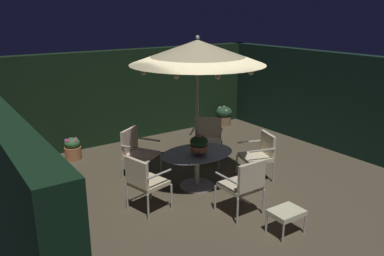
{
  "coord_description": "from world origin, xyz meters",
  "views": [
    {
      "loc": [
        -4.29,
        -5.69,
        3.28
      ],
      "look_at": [
        -0.26,
        0.15,
        1.14
      ],
      "focal_mm": 36.5,
      "sensor_mm": 36.0,
      "label": 1
    }
  ],
  "objects_px": {
    "patio_chair_northeast": "(137,149)",
    "potted_plant_right_far": "(224,115)",
    "patio_chair_east": "(144,180)",
    "potted_plant_front_corner": "(14,181)",
    "centerpiece_planter": "(199,144)",
    "ottoman_footrest": "(286,213)",
    "patio_chair_south": "(260,153)",
    "patio_umbrella": "(198,52)",
    "potted_plant_left_far": "(49,232)",
    "patio_chair_north": "(207,137)",
    "potted_plant_back_left": "(73,148)",
    "patio_dining_table": "(197,161)",
    "patio_chair_southeast": "(244,183)"
  },
  "relations": [
    {
      "from": "patio_chair_north",
      "to": "patio_chair_northeast",
      "type": "bearing_deg",
      "value": 173.29
    },
    {
      "from": "potted_plant_left_far",
      "to": "patio_chair_north",
      "type": "bearing_deg",
      "value": 21.53
    },
    {
      "from": "patio_chair_south",
      "to": "potted_plant_right_far",
      "type": "bearing_deg",
      "value": 61.49
    },
    {
      "from": "patio_chair_northeast",
      "to": "potted_plant_front_corner",
      "type": "relative_size",
      "value": 1.71
    },
    {
      "from": "ottoman_footrest",
      "to": "potted_plant_left_far",
      "type": "height_order",
      "value": "potted_plant_left_far"
    },
    {
      "from": "potted_plant_front_corner",
      "to": "potted_plant_back_left",
      "type": "xyz_separation_m",
      "value": [
        1.48,
        1.25,
        -0.04
      ]
    },
    {
      "from": "ottoman_footrest",
      "to": "potted_plant_front_corner",
      "type": "relative_size",
      "value": 0.88
    },
    {
      "from": "potted_plant_front_corner",
      "to": "potted_plant_back_left",
      "type": "relative_size",
      "value": 1.14
    },
    {
      "from": "patio_dining_table",
      "to": "patio_chair_south",
      "type": "height_order",
      "value": "patio_chair_south"
    },
    {
      "from": "ottoman_footrest",
      "to": "patio_chair_north",
      "type": "bearing_deg",
      "value": 75.78
    },
    {
      "from": "potted_plant_back_left",
      "to": "potted_plant_left_far",
      "type": "bearing_deg",
      "value": -112.98
    },
    {
      "from": "patio_chair_east",
      "to": "potted_plant_right_far",
      "type": "height_order",
      "value": "patio_chair_east"
    },
    {
      "from": "patio_umbrella",
      "to": "ottoman_footrest",
      "type": "bearing_deg",
      "value": -85.64
    },
    {
      "from": "ottoman_footrest",
      "to": "potted_plant_front_corner",
      "type": "height_order",
      "value": "potted_plant_front_corner"
    },
    {
      "from": "potted_plant_right_far",
      "to": "potted_plant_left_far",
      "type": "height_order",
      "value": "potted_plant_left_far"
    },
    {
      "from": "patio_chair_east",
      "to": "patio_dining_table",
      "type": "bearing_deg",
      "value": 13.15
    },
    {
      "from": "patio_chair_east",
      "to": "patio_chair_north",
      "type": "bearing_deg",
      "value": 29.15
    },
    {
      "from": "patio_chair_northeast",
      "to": "patio_chair_south",
      "type": "height_order",
      "value": "patio_chair_northeast"
    },
    {
      "from": "patio_chair_east",
      "to": "potted_plant_front_corner",
      "type": "relative_size",
      "value": 1.7
    },
    {
      "from": "potted_plant_right_far",
      "to": "patio_chair_northeast",
      "type": "bearing_deg",
      "value": -153.58
    },
    {
      "from": "centerpiece_planter",
      "to": "patio_chair_southeast",
      "type": "bearing_deg",
      "value": -87.63
    },
    {
      "from": "patio_chair_south",
      "to": "potted_plant_front_corner",
      "type": "xyz_separation_m",
      "value": [
        -4.25,
        1.96,
        -0.25
      ]
    },
    {
      "from": "patio_umbrella",
      "to": "potted_plant_left_far",
      "type": "distance_m",
      "value": 3.76
    },
    {
      "from": "patio_chair_north",
      "to": "patio_dining_table",
      "type": "bearing_deg",
      "value": -134.91
    },
    {
      "from": "patio_chair_northeast",
      "to": "patio_chair_east",
      "type": "relative_size",
      "value": 1.0
    },
    {
      "from": "centerpiece_planter",
      "to": "potted_plant_front_corner",
      "type": "height_order",
      "value": "centerpiece_planter"
    },
    {
      "from": "patio_umbrella",
      "to": "potted_plant_back_left",
      "type": "bearing_deg",
      "value": 118.14
    },
    {
      "from": "patio_chair_east",
      "to": "potted_plant_left_far",
      "type": "bearing_deg",
      "value": -170.07
    },
    {
      "from": "patio_dining_table",
      "to": "patio_chair_southeast",
      "type": "bearing_deg",
      "value": -90.03
    },
    {
      "from": "potted_plant_right_far",
      "to": "potted_plant_left_far",
      "type": "xyz_separation_m",
      "value": [
        -6.08,
        -3.63,
        0.02
      ]
    },
    {
      "from": "centerpiece_planter",
      "to": "patio_chair_northeast",
      "type": "bearing_deg",
      "value": 117.31
    },
    {
      "from": "patio_chair_northeast",
      "to": "potted_plant_back_left",
      "type": "xyz_separation_m",
      "value": [
        -0.8,
        1.68,
        -0.31
      ]
    },
    {
      "from": "patio_dining_table",
      "to": "ottoman_footrest",
      "type": "relative_size",
      "value": 2.89
    },
    {
      "from": "patio_chair_southeast",
      "to": "potted_plant_front_corner",
      "type": "height_order",
      "value": "patio_chair_southeast"
    },
    {
      "from": "patio_chair_southeast",
      "to": "potted_plant_left_far",
      "type": "xyz_separation_m",
      "value": [
        -2.95,
        0.74,
        -0.25
      ]
    },
    {
      "from": "patio_dining_table",
      "to": "potted_plant_left_far",
      "type": "bearing_deg",
      "value": -168.65
    },
    {
      "from": "patio_chair_north",
      "to": "centerpiece_planter",
      "type": "bearing_deg",
      "value": -132.75
    },
    {
      "from": "centerpiece_planter",
      "to": "patio_chair_east",
      "type": "xyz_separation_m",
      "value": [
        -1.24,
        -0.17,
        -0.34
      ]
    },
    {
      "from": "patio_dining_table",
      "to": "patio_chair_northeast",
      "type": "relative_size",
      "value": 1.49
    },
    {
      "from": "patio_chair_east",
      "to": "potted_plant_left_far",
      "type": "relative_size",
      "value": 1.63
    },
    {
      "from": "patio_chair_north",
      "to": "patio_chair_southeast",
      "type": "relative_size",
      "value": 1.01
    },
    {
      "from": "ottoman_footrest",
      "to": "patio_chair_east",
      "type": "bearing_deg",
      "value": 128.57
    },
    {
      "from": "patio_chair_northeast",
      "to": "potted_plant_front_corner",
      "type": "xyz_separation_m",
      "value": [
        -2.28,
        0.43,
        -0.27
      ]
    },
    {
      "from": "patio_chair_south",
      "to": "potted_plant_back_left",
      "type": "bearing_deg",
      "value": 130.8
    },
    {
      "from": "patio_chair_northeast",
      "to": "potted_plant_right_far",
      "type": "bearing_deg",
      "value": 26.42
    },
    {
      "from": "centerpiece_planter",
      "to": "potted_plant_back_left",
      "type": "height_order",
      "value": "centerpiece_planter"
    },
    {
      "from": "patio_chair_southeast",
      "to": "patio_dining_table",
      "type": "bearing_deg",
      "value": 89.97
    },
    {
      "from": "patio_chair_north",
      "to": "potted_plant_left_far",
      "type": "height_order",
      "value": "patio_chair_north"
    },
    {
      "from": "patio_chair_northeast",
      "to": "ottoman_footrest",
      "type": "xyz_separation_m",
      "value": [
        0.87,
        -3.26,
        -0.24
      ]
    },
    {
      "from": "patio_chair_southeast",
      "to": "patio_chair_south",
      "type": "distance_m",
      "value": 1.58
    }
  ]
}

